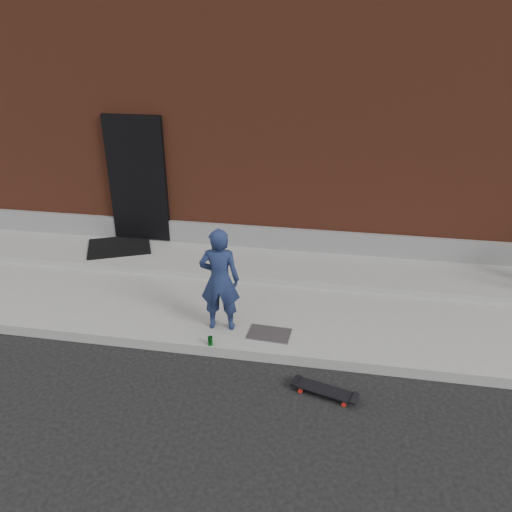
# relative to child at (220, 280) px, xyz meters

# --- Properties ---
(ground) EXTENTS (80.00, 80.00, 0.00)m
(ground) POSITION_rel_child_xyz_m (0.52, -0.49, -0.88)
(ground) COLOR black
(ground) RESTS_ON ground
(sidewalk) EXTENTS (20.00, 3.00, 0.15)m
(sidewalk) POSITION_rel_child_xyz_m (0.52, 1.01, -0.80)
(sidewalk) COLOR gray
(sidewalk) RESTS_ON ground
(apron) EXTENTS (20.00, 1.20, 0.10)m
(apron) POSITION_rel_child_xyz_m (0.52, 1.91, -0.68)
(apron) COLOR gray
(apron) RESTS_ON sidewalk
(building) EXTENTS (20.00, 8.10, 5.00)m
(building) POSITION_rel_child_xyz_m (0.52, 6.51, 1.62)
(building) COLOR #602A1A
(building) RESTS_ON ground
(child) EXTENTS (0.56, 0.39, 1.45)m
(child) POSITION_rel_child_xyz_m (0.00, 0.00, 0.00)
(child) COLOR #1C284E
(child) RESTS_ON sidewalk
(skateboard) EXTENTS (0.79, 0.39, 0.09)m
(skateboard) POSITION_rel_child_xyz_m (1.46, -0.97, -0.80)
(skateboard) COLOR red
(skateboard) RESTS_ON ground
(soda_can) EXTENTS (0.09, 0.09, 0.12)m
(soda_can) POSITION_rel_child_xyz_m (-0.04, -0.44, -0.66)
(soda_can) COLOR #187824
(soda_can) RESTS_ON sidewalk
(doormat) EXTENTS (1.34, 1.24, 0.03)m
(doormat) POSITION_rel_child_xyz_m (-2.38, 2.04, -0.61)
(doormat) COLOR black
(doormat) RESTS_ON apron
(utility_plate) EXTENTS (0.58, 0.39, 0.02)m
(utility_plate) POSITION_rel_child_xyz_m (0.68, -0.07, -0.72)
(utility_plate) COLOR #5A595E
(utility_plate) RESTS_ON sidewalk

